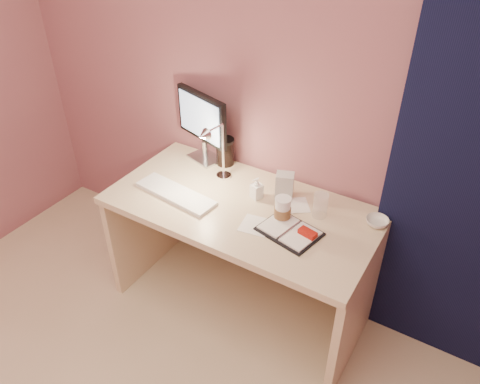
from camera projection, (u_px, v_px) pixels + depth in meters
The scene contains 14 objects.
room at pixel (471, 161), 1.98m from camera, with size 3.50×3.50×3.50m.
desk at pixel (248, 231), 2.59m from camera, with size 1.40×0.70×0.73m.
monitor at pixel (203, 121), 2.63m from camera, with size 0.38×0.19×0.42m.
keyboard at pixel (176, 194), 2.47m from camera, with size 0.47×0.14×0.02m, color white.
planner at pixel (291, 231), 2.22m from camera, with size 0.31×0.26×0.04m.
paper_a at pixel (256, 225), 2.27m from camera, with size 0.14×0.14×0.00m, color white.
paper_c at pixel (295, 205), 2.40m from camera, with size 0.13×0.13×0.00m, color white.
coffee_cup at pixel (283, 210), 2.27m from camera, with size 0.08×0.08×0.13m.
clear_cup at pixel (320, 205), 2.30m from camera, with size 0.07×0.07×0.13m, color white.
bowl at pixel (377, 222), 2.26m from camera, with size 0.11×0.11×0.03m, color silver.
lotion_bottle at pixel (257, 188), 2.43m from camera, with size 0.05×0.06×0.12m, color white.
dark_jar at pixel (225, 153), 2.70m from camera, with size 0.10×0.10×0.15m, color black.
product_box at pixel (285, 185), 2.43m from camera, with size 0.09×0.07×0.14m, color silver.
desk_lamp at pixel (216, 150), 2.43m from camera, with size 0.10×0.22×0.35m.
Camera 1 is at (1.00, -0.27, 2.17)m, focal length 35.00 mm.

